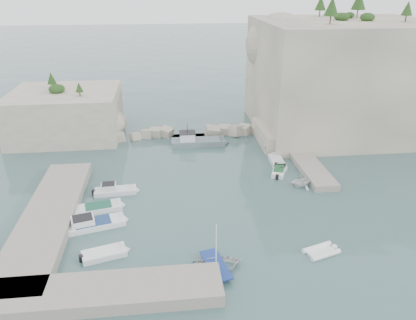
{
  "coord_description": "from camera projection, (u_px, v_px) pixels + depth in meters",
  "views": [
    {
      "loc": [
        -4.87,
        -37.49,
        22.55
      ],
      "look_at": [
        0.0,
        6.0,
        3.0
      ],
      "focal_mm": 35.0,
      "sensor_mm": 36.0,
      "label": 1
    }
  ],
  "objects": [
    {
      "name": "ground",
      "position": [
        214.0,
        208.0,
        43.71
      ],
      "size": [
        400.0,
        400.0,
        0.0
      ],
      "primitive_type": "plane",
      "color": "#3F5F5F",
      "rests_on": "ground"
    },
    {
      "name": "cliff_east",
      "position": [
        342.0,
        77.0,
        63.45
      ],
      "size": [
        26.0,
        22.0,
        17.0
      ],
      "primitive_type": "cube",
      "color": "beige",
      "rests_on": "ground"
    },
    {
      "name": "cliff_terrace",
      "position": [
        285.0,
        134.0,
        60.85
      ],
      "size": [
        8.0,
        10.0,
        2.5
      ],
      "primitive_type": "cube",
      "color": "beige",
      "rests_on": "ground"
    },
    {
      "name": "outcrop_west",
      "position": [
        67.0,
        113.0,
        62.93
      ],
      "size": [
        16.0,
        14.0,
        7.0
      ],
      "primitive_type": "cube",
      "color": "beige",
      "rests_on": "ground"
    },
    {
      "name": "quay_west",
      "position": [
        48.0,
        218.0,
        40.85
      ],
      "size": [
        5.0,
        24.0,
        1.1
      ],
      "primitive_type": "cube",
      "color": "#9E9689",
      "rests_on": "ground"
    },
    {
      "name": "quay_south",
      "position": [
        106.0,
        292.0,
        31.12
      ],
      "size": [
        18.0,
        4.0,
        1.1
      ],
      "primitive_type": "cube",
      "color": "#9E9689",
      "rests_on": "ground"
    },
    {
      "name": "ledge_east",
      "position": [
        305.0,
        161.0,
        53.99
      ],
      "size": [
        3.0,
        16.0,
        0.8
      ],
      "primitive_type": "cube",
      "color": "#9E9689",
      "rests_on": "ground"
    },
    {
      "name": "breakwater",
      "position": [
        190.0,
        132.0,
        63.28
      ],
      "size": [
        28.0,
        3.0,
        1.4
      ],
      "primitive_type": "cube",
      "color": "beige",
      "rests_on": "ground"
    },
    {
      "name": "motorboat_b",
      "position": [
        116.0,
        193.0,
        46.73
      ],
      "size": [
        5.3,
        2.07,
        1.4
      ],
      "primitive_type": null,
      "rotation": [
        0.0,
        0.0,
        0.07
      ],
      "color": "silver",
      "rests_on": "ground"
    },
    {
      "name": "motorboat_e",
      "position": [
        104.0,
        256.0,
        36.09
      ],
      "size": [
        4.5,
        2.8,
        0.7
      ],
      "primitive_type": null,
      "rotation": [
        0.0,
        0.0,
        0.28
      ],
      "color": "white",
      "rests_on": "ground"
    },
    {
      "name": "motorboat_d",
      "position": [
        94.0,
        227.0,
        40.35
      ],
      "size": [
        7.1,
        3.71,
        1.4
      ],
      "primitive_type": null,
      "rotation": [
        0.0,
        0.0,
        0.26
      ],
      "color": "white",
      "rests_on": "ground"
    },
    {
      "name": "motorboat_c",
      "position": [
        99.0,
        210.0,
        43.31
      ],
      "size": [
        5.62,
        3.04,
        0.7
      ],
      "primitive_type": null,
      "rotation": [
        0.0,
        0.0,
        0.22
      ],
      "color": "white",
      "rests_on": "ground"
    },
    {
      "name": "rowboat",
      "position": [
        216.0,
        269.0,
        34.44
      ],
      "size": [
        5.34,
        4.32,
        0.98
      ],
      "primitive_type": "imported",
      "rotation": [
        0.0,
        0.0,
        1.79
      ],
      "color": "silver",
      "rests_on": "ground"
    },
    {
      "name": "inflatable_dinghy",
      "position": [
        321.0,
        253.0,
        36.53
      ],
      "size": [
        3.66,
        2.56,
        0.44
      ],
      "primitive_type": null,
      "rotation": [
        0.0,
        0.0,
        0.32
      ],
      "color": "white",
      "rests_on": "ground"
    },
    {
      "name": "tender_east_a",
      "position": [
        301.0,
        186.0,
        48.33
      ],
      "size": [
        3.5,
        3.18,
        1.59
      ],
      "primitive_type": "imported",
      "rotation": [
        0.0,
        0.0,
        1.78
      ],
      "color": "white",
      "rests_on": "ground"
    },
    {
      "name": "tender_east_b",
      "position": [
        279.0,
        173.0,
        51.66
      ],
      "size": [
        2.92,
        4.47,
        0.7
      ],
      "primitive_type": null,
      "rotation": [
        0.0,
        0.0,
        1.19
      ],
      "color": "white",
      "rests_on": "ground"
    },
    {
      "name": "tender_east_c",
      "position": [
        277.0,
        164.0,
        54.09
      ],
      "size": [
        1.91,
        5.22,
        0.7
      ],
      "primitive_type": null,
      "rotation": [
        0.0,
        0.0,
        1.52
      ],
      "color": "silver",
      "rests_on": "ground"
    },
    {
      "name": "tender_east_d",
      "position": [
        278.0,
        153.0,
        57.64
      ],
      "size": [
        4.66,
        2.12,
        1.75
      ],
      "primitive_type": "imported",
      "rotation": [
        0.0,
        0.0,
        1.67
      ],
      "color": "white",
      "rests_on": "ground"
    },
    {
      "name": "work_boat",
      "position": [
        198.0,
        145.0,
        60.35
      ],
      "size": [
        8.69,
        2.65,
        2.2
      ],
      "primitive_type": null,
      "rotation": [
        0.0,
        0.0,
        -0.01
      ],
      "color": "slate",
      "rests_on": "ground"
    },
    {
      "name": "rowboat_mast",
      "position": [
        216.0,
        244.0,
        33.39
      ],
      "size": [
        0.1,
        0.1,
        4.2
      ],
      "primitive_type": "cylinder",
      "color": "white",
      "rests_on": "rowboat"
    },
    {
      "name": "vegetation",
      "position": [
        313.0,
        13.0,
        60.35
      ],
      "size": [
        53.48,
        13.88,
        13.4
      ],
      "color": "#1E4219",
      "rests_on": "ground"
    }
  ]
}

